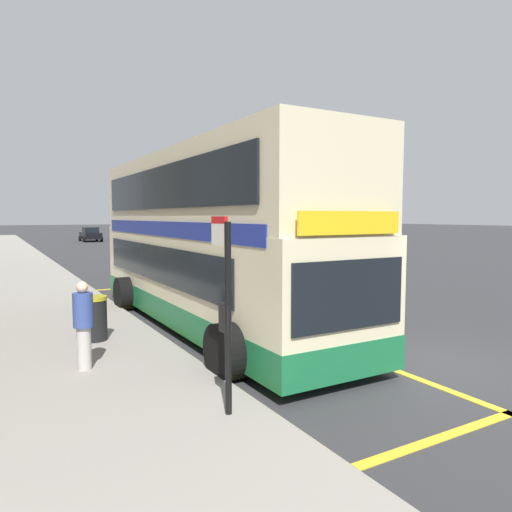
{
  "coord_description": "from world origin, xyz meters",
  "views": [
    {
      "loc": [
        -7.3,
        -6.07,
        2.82
      ],
      "look_at": [
        -1.41,
        4.24,
        1.81
      ],
      "focal_mm": 32.79,
      "sensor_mm": 36.0,
      "label": 1
    }
  ],
  "objects_px": {
    "parked_car_black_distant": "(180,244)",
    "litter_bin": "(94,318)",
    "double_decker_bus": "(207,246)",
    "bus_stop_sign": "(225,298)",
    "parked_car_black_far": "(91,234)",
    "pedestrian_waiting_near_sign": "(83,322)"
  },
  "relations": [
    {
      "from": "parked_car_black_far",
      "to": "parked_car_black_distant",
      "type": "distance_m",
      "value": 22.81
    },
    {
      "from": "pedestrian_waiting_near_sign",
      "to": "litter_bin",
      "type": "height_order",
      "value": "pedestrian_waiting_near_sign"
    },
    {
      "from": "parked_car_black_far",
      "to": "litter_bin",
      "type": "xyz_separation_m",
      "value": [
        -7.99,
        -44.47,
        -0.18
      ]
    },
    {
      "from": "pedestrian_waiting_near_sign",
      "to": "parked_car_black_distant",
      "type": "bearing_deg",
      "value": 65.82
    },
    {
      "from": "double_decker_bus",
      "to": "parked_car_black_far",
      "type": "height_order",
      "value": "double_decker_bus"
    },
    {
      "from": "bus_stop_sign",
      "to": "litter_bin",
      "type": "bearing_deg",
      "value": 99.92
    },
    {
      "from": "double_decker_bus",
      "to": "litter_bin",
      "type": "relative_size",
      "value": 11.45
    },
    {
      "from": "double_decker_bus",
      "to": "parked_car_black_distant",
      "type": "distance_m",
      "value": 22.34
    },
    {
      "from": "parked_car_black_far",
      "to": "parked_car_black_distant",
      "type": "bearing_deg",
      "value": -85.65
    },
    {
      "from": "double_decker_bus",
      "to": "pedestrian_waiting_near_sign",
      "type": "height_order",
      "value": "double_decker_bus"
    },
    {
      "from": "double_decker_bus",
      "to": "parked_car_black_distant",
      "type": "bearing_deg",
      "value": 71.29
    },
    {
      "from": "bus_stop_sign",
      "to": "parked_car_black_far",
      "type": "bearing_deg",
      "value": 81.73
    },
    {
      "from": "parked_car_black_distant",
      "to": "litter_bin",
      "type": "bearing_deg",
      "value": 64.53
    },
    {
      "from": "parked_car_black_far",
      "to": "parked_car_black_distant",
      "type": "xyz_separation_m",
      "value": [
        2.11,
        -22.71,
        0.0
      ]
    },
    {
      "from": "parked_car_black_far",
      "to": "pedestrian_waiting_near_sign",
      "type": "relative_size",
      "value": 2.7
    },
    {
      "from": "pedestrian_waiting_near_sign",
      "to": "litter_bin",
      "type": "relative_size",
      "value": 1.62
    },
    {
      "from": "bus_stop_sign",
      "to": "pedestrian_waiting_near_sign",
      "type": "xyz_separation_m",
      "value": [
        -1.37,
        2.84,
        -0.74
      ]
    },
    {
      "from": "parked_car_black_distant",
      "to": "litter_bin",
      "type": "height_order",
      "value": "parked_car_black_distant"
    },
    {
      "from": "parked_car_black_far",
      "to": "pedestrian_waiting_near_sign",
      "type": "height_order",
      "value": "pedestrian_waiting_near_sign"
    },
    {
      "from": "double_decker_bus",
      "to": "parked_car_black_far",
      "type": "relative_size",
      "value": 2.62
    },
    {
      "from": "pedestrian_waiting_near_sign",
      "to": "parked_car_black_far",
      "type": "bearing_deg",
      "value": 79.58
    },
    {
      "from": "parked_car_black_far",
      "to": "parked_car_black_distant",
      "type": "relative_size",
      "value": 1.0
    }
  ]
}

